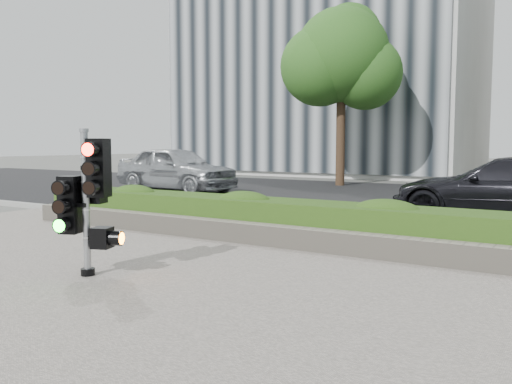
% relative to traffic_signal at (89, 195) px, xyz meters
% --- Properties ---
extents(ground, '(120.00, 120.00, 0.00)m').
position_rel_traffic_signal_xyz_m(ground, '(1.17, 1.08, -1.07)').
color(ground, '#51514C').
rests_on(ground, ground).
extents(sidewalk, '(16.00, 11.00, 0.03)m').
position_rel_traffic_signal_xyz_m(sidewalk, '(1.17, -1.42, -1.05)').
color(sidewalk, '#9E9389').
rests_on(sidewalk, ground).
extents(road, '(60.00, 13.00, 0.02)m').
position_rel_traffic_signal_xyz_m(road, '(1.17, 11.08, -1.06)').
color(road, black).
rests_on(road, ground).
extents(curb, '(60.00, 0.25, 0.12)m').
position_rel_traffic_signal_xyz_m(curb, '(1.17, 4.23, -1.01)').
color(curb, gray).
rests_on(curb, ground).
extents(stone_wall, '(12.00, 0.32, 0.34)m').
position_rel_traffic_signal_xyz_m(stone_wall, '(1.17, 2.98, -0.87)').
color(stone_wall, gray).
rests_on(stone_wall, sidewalk).
extents(hedge, '(12.00, 1.00, 0.68)m').
position_rel_traffic_signal_xyz_m(hedge, '(1.17, 3.63, -0.70)').
color(hedge, '#507B26').
rests_on(hedge, sidewalk).
extents(building_left, '(16.00, 9.00, 15.00)m').
position_rel_traffic_signal_xyz_m(building_left, '(-7.83, 24.08, 6.43)').
color(building_left, '#B7B7B2').
rests_on(building_left, ground).
extents(tree_left, '(4.61, 4.03, 7.34)m').
position_rel_traffic_signal_xyz_m(tree_left, '(-3.35, 15.64, 3.98)').
color(tree_left, black).
rests_on(tree_left, ground).
extents(traffic_signal, '(0.68, 0.60, 1.87)m').
position_rel_traffic_signal_xyz_m(traffic_signal, '(0.00, 0.00, 0.00)').
color(traffic_signal, black).
rests_on(traffic_signal, sidewalk).
extents(car_silver, '(4.81, 2.23, 1.60)m').
position_rel_traffic_signal_xyz_m(car_silver, '(-7.18, 10.01, -0.25)').
color(car_silver, '#AFB3B7').
rests_on(car_silver, road).
extents(car_dark, '(4.97, 2.12, 1.43)m').
position_rel_traffic_signal_xyz_m(car_dark, '(3.88, 7.99, -0.33)').
color(car_dark, black).
rests_on(car_dark, road).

